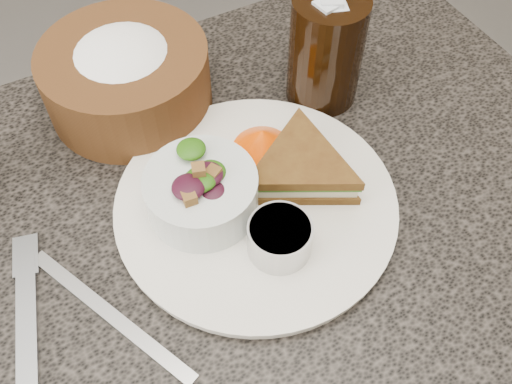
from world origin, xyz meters
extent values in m
cube|color=black|center=(0.00, 0.00, 0.38)|extent=(1.00, 0.70, 0.75)
cylinder|color=silver|center=(0.07, 0.02, 0.76)|extent=(0.31, 0.31, 0.01)
cylinder|color=#B0B0B0|center=(0.06, -0.04, 0.78)|extent=(0.08, 0.08, 0.04)
cone|color=#FF4C00|center=(0.11, 0.08, 0.78)|extent=(0.10, 0.10, 0.03)
cube|color=#94989E|center=(-0.20, -0.02, 0.75)|extent=(0.07, 0.20, 0.01)
cube|color=#9B9B9B|center=(-0.12, -0.03, 0.75)|extent=(0.10, 0.20, 0.00)
camera|label=1|loc=(-0.10, -0.30, 1.28)|focal=40.00mm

